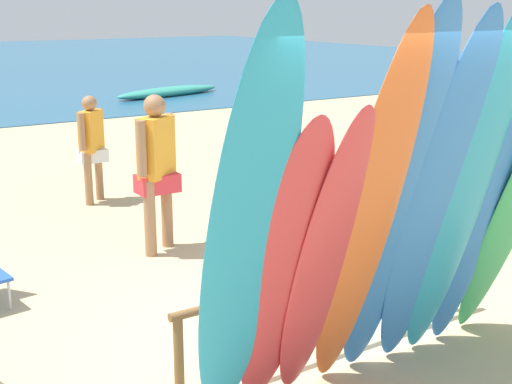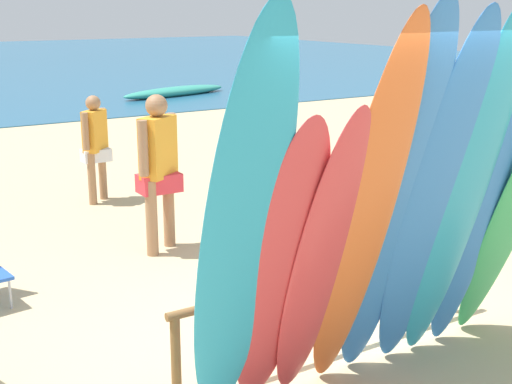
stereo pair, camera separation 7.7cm
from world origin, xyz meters
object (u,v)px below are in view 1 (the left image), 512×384
surfboard_blue_5 (436,201)px  surfboard_teal_6 (464,192)px  surfboard_blue_7 (485,190)px  distant_boat (169,92)px  surfboard_red_1 (284,271)px  surfboard_blue_4 (396,203)px  beachgoer_photographing (157,163)px  surfboard_rack (333,289)px  surfboard_teal_0 (247,235)px  beachgoer_near_rack (92,142)px  surfboard_orange_3 (368,216)px  surfboard_red_2 (324,261)px

surfboard_blue_5 → surfboard_teal_6: size_ratio=0.98×
surfboard_blue_5 → surfboard_blue_7: 0.53m
distant_boat → surfboard_red_1: bearing=-113.6°
surfboard_blue_4 → beachgoer_photographing: surfboard_blue_4 is taller
surfboard_rack → surfboard_teal_0: 1.63m
beachgoer_near_rack → beachgoer_photographing: bearing=-133.6°
surfboard_teal_6 → surfboard_blue_7: (0.25, 0.03, -0.03)m
beachgoer_photographing → surfboard_blue_4: bearing=59.0°
surfboard_red_1 → surfboard_orange_3: surfboard_orange_3 is taller
beachgoer_photographing → surfboard_teal_0: bearing=40.5°
surfboard_orange_3 → distant_boat: (6.39, 16.04, -1.20)m
surfboard_blue_5 → beachgoer_near_rack: (-0.34, 5.90, -0.49)m
surfboard_orange_3 → surfboard_blue_5: surfboard_blue_5 is taller
surfboard_rack → surfboard_blue_7: bearing=-38.8°
surfboard_blue_4 → surfboard_red_2: bearing=178.2°
surfboard_red_1 → beachgoer_photographing: (0.75, 3.46, -0.04)m
surfboard_red_2 → surfboard_teal_6: size_ratio=0.78×
surfboard_rack → beachgoer_photographing: size_ratio=1.61×
surfboard_red_1 → surfboard_blue_4: bearing=-7.5°
surfboard_red_1 → surfboard_teal_6: bearing=-6.1°
surfboard_orange_3 → surfboard_blue_5: bearing=2.9°
surfboard_orange_3 → distant_boat: size_ratio=0.73×
surfboard_rack → surfboard_teal_0: size_ratio=1.00×
surfboard_red_1 → distant_boat: 17.39m
surfboard_teal_6 → surfboard_blue_7: bearing=5.7°
surfboard_red_1 → surfboard_blue_7: size_ratio=0.78×
surfboard_rack → surfboard_blue_4: (-0.04, -0.68, 0.86)m
surfboard_blue_4 → beachgoer_near_rack: surfboard_blue_4 is taller
surfboard_red_1 → surfboard_blue_7: surfboard_blue_7 is taller
surfboard_orange_3 → distant_boat: surfboard_orange_3 is taller
beachgoer_photographing → surfboard_rack: bearing=60.1°
surfboard_red_1 → beachgoer_near_rack: bearing=80.3°
surfboard_red_1 → surfboard_red_2: 0.29m
surfboard_red_1 → surfboard_orange_3: (0.57, -0.12, 0.29)m
surfboard_teal_6 → surfboard_orange_3: bearing=178.8°
surfboard_rack → distant_boat: surfboard_rack is taller
surfboard_blue_7 → beachgoer_photographing: surfboard_blue_7 is taller
distant_boat → surfboard_blue_7: bearing=-108.1°
surfboard_teal_6 → beachgoer_near_rack: (-0.61, 5.91, -0.51)m
surfboard_rack → beachgoer_near_rack: size_ratio=1.90×
surfboard_blue_7 → distant_boat: surfboard_blue_7 is taller
surfboard_red_2 → beachgoer_near_rack: bearing=80.5°
surfboard_teal_0 → beachgoer_near_rack: bearing=80.5°
surfboard_rack → surfboard_orange_3: (-0.31, -0.71, 0.82)m
surfboard_blue_7 → surfboard_blue_5: bearing=-173.9°
surfboard_blue_4 → surfboard_teal_6: 0.63m
surfboard_red_2 → surfboard_blue_7: (1.44, -0.06, 0.28)m
surfboard_rack → surfboard_blue_4: surfboard_blue_4 is taller
surfboard_blue_5 → distant_boat: surfboard_blue_5 is taller
surfboard_rack → surfboard_red_1: size_ratio=1.30×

